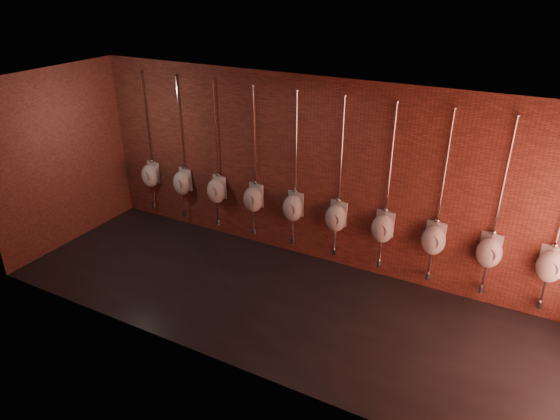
{
  "coord_description": "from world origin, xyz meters",
  "views": [
    {
      "loc": [
        3.17,
        -5.6,
        4.65
      ],
      "look_at": [
        -0.29,
        0.9,
        1.1
      ],
      "focal_mm": 32.0,
      "sensor_mm": 36.0,
      "label": 1
    }
  ],
  "objects_px": {
    "urinal_6": "(383,228)",
    "urinal_8": "(489,252)",
    "urinal_5": "(336,217)",
    "urinal_0": "(150,175)",
    "urinal_3": "(253,198)",
    "urinal_9": "(550,265)",
    "urinal_1": "(182,182)",
    "urinal_4": "(293,207)",
    "urinal_7": "(434,239)",
    "urinal_2": "(217,190)"
  },
  "relations": [
    {
      "from": "urinal_6",
      "to": "urinal_8",
      "type": "relative_size",
      "value": 1.0
    },
    {
      "from": "urinal_8",
      "to": "urinal_5",
      "type": "bearing_deg",
      "value": 180.0
    },
    {
      "from": "urinal_6",
      "to": "urinal_0",
      "type": "bearing_deg",
      "value": 180.0
    },
    {
      "from": "urinal_3",
      "to": "urinal_9",
      "type": "relative_size",
      "value": 1.0
    },
    {
      "from": "urinal_1",
      "to": "urinal_4",
      "type": "height_order",
      "value": "same"
    },
    {
      "from": "urinal_7",
      "to": "urinal_9",
      "type": "bearing_deg",
      "value": 0.0
    },
    {
      "from": "urinal_2",
      "to": "urinal_6",
      "type": "xyz_separation_m",
      "value": [
        3.2,
        0.0,
        0.0
      ]
    },
    {
      "from": "urinal_9",
      "to": "urinal_8",
      "type": "bearing_deg",
      "value": 180.0
    },
    {
      "from": "urinal_6",
      "to": "urinal_8",
      "type": "bearing_deg",
      "value": 0.0
    },
    {
      "from": "urinal_7",
      "to": "urinal_2",
      "type": "bearing_deg",
      "value": 180.0
    },
    {
      "from": "urinal_8",
      "to": "urinal_9",
      "type": "height_order",
      "value": "same"
    },
    {
      "from": "urinal_1",
      "to": "urinal_2",
      "type": "distance_m",
      "value": 0.8
    },
    {
      "from": "urinal_3",
      "to": "urinal_9",
      "type": "bearing_deg",
      "value": 0.0
    },
    {
      "from": "urinal_3",
      "to": "urinal_6",
      "type": "height_order",
      "value": "same"
    },
    {
      "from": "urinal_8",
      "to": "urinal_6",
      "type": "bearing_deg",
      "value": 180.0
    },
    {
      "from": "urinal_4",
      "to": "urinal_5",
      "type": "relative_size",
      "value": 1.0
    },
    {
      "from": "urinal_0",
      "to": "urinal_2",
      "type": "relative_size",
      "value": 1.0
    },
    {
      "from": "urinal_1",
      "to": "urinal_5",
      "type": "distance_m",
      "value": 3.2
    },
    {
      "from": "urinal_2",
      "to": "urinal_7",
      "type": "bearing_deg",
      "value": 0.0
    },
    {
      "from": "urinal_3",
      "to": "urinal_9",
      "type": "height_order",
      "value": "same"
    },
    {
      "from": "urinal_6",
      "to": "urinal_9",
      "type": "relative_size",
      "value": 1.0
    },
    {
      "from": "urinal_4",
      "to": "urinal_3",
      "type": "bearing_deg",
      "value": 180.0
    },
    {
      "from": "urinal_5",
      "to": "urinal_4",
      "type": "bearing_deg",
      "value": 180.0
    },
    {
      "from": "urinal_4",
      "to": "urinal_9",
      "type": "relative_size",
      "value": 1.0
    },
    {
      "from": "urinal_3",
      "to": "urinal_5",
      "type": "relative_size",
      "value": 1.0
    },
    {
      "from": "urinal_2",
      "to": "urinal_5",
      "type": "distance_m",
      "value": 2.4
    },
    {
      "from": "urinal_9",
      "to": "urinal_0",
      "type": "bearing_deg",
      "value": 180.0
    },
    {
      "from": "urinal_2",
      "to": "urinal_7",
      "type": "height_order",
      "value": "same"
    },
    {
      "from": "urinal_6",
      "to": "urinal_9",
      "type": "bearing_deg",
      "value": 0.0
    },
    {
      "from": "urinal_2",
      "to": "urinal_4",
      "type": "bearing_deg",
      "value": 0.0
    },
    {
      "from": "urinal_1",
      "to": "urinal_2",
      "type": "height_order",
      "value": "same"
    },
    {
      "from": "urinal_2",
      "to": "urinal_9",
      "type": "distance_m",
      "value": 5.6
    },
    {
      "from": "urinal_5",
      "to": "urinal_9",
      "type": "height_order",
      "value": "same"
    },
    {
      "from": "urinal_9",
      "to": "urinal_2",
      "type": "bearing_deg",
      "value": 180.0
    },
    {
      "from": "urinal_2",
      "to": "urinal_9",
      "type": "height_order",
      "value": "same"
    },
    {
      "from": "urinal_8",
      "to": "urinal_3",
      "type": "bearing_deg",
      "value": 180.0
    },
    {
      "from": "urinal_0",
      "to": "urinal_6",
      "type": "bearing_deg",
      "value": 0.0
    },
    {
      "from": "urinal_1",
      "to": "urinal_9",
      "type": "xyz_separation_m",
      "value": [
        6.39,
        0.0,
        0.0
      ]
    },
    {
      "from": "urinal_1",
      "to": "urinal_6",
      "type": "xyz_separation_m",
      "value": [
        4.0,
        0.0,
        0.0
      ]
    },
    {
      "from": "urinal_4",
      "to": "urinal_7",
      "type": "bearing_deg",
      "value": 0.0
    },
    {
      "from": "urinal_0",
      "to": "urinal_8",
      "type": "distance_m",
      "value": 6.39
    },
    {
      "from": "urinal_1",
      "to": "urinal_4",
      "type": "relative_size",
      "value": 1.0
    },
    {
      "from": "urinal_8",
      "to": "urinal_9",
      "type": "relative_size",
      "value": 1.0
    },
    {
      "from": "urinal_8",
      "to": "urinal_7",
      "type": "bearing_deg",
      "value": 180.0
    },
    {
      "from": "urinal_7",
      "to": "urinal_0",
      "type": "bearing_deg",
      "value": 180.0
    },
    {
      "from": "urinal_3",
      "to": "urinal_5",
      "type": "height_order",
      "value": "same"
    },
    {
      "from": "urinal_6",
      "to": "urinal_9",
      "type": "height_order",
      "value": "same"
    },
    {
      "from": "urinal_0",
      "to": "urinal_5",
      "type": "relative_size",
      "value": 1.0
    },
    {
      "from": "urinal_0",
      "to": "urinal_1",
      "type": "height_order",
      "value": "same"
    },
    {
      "from": "urinal_0",
      "to": "urinal_4",
      "type": "xyz_separation_m",
      "value": [
        3.2,
        0.0,
        0.0
      ]
    }
  ]
}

